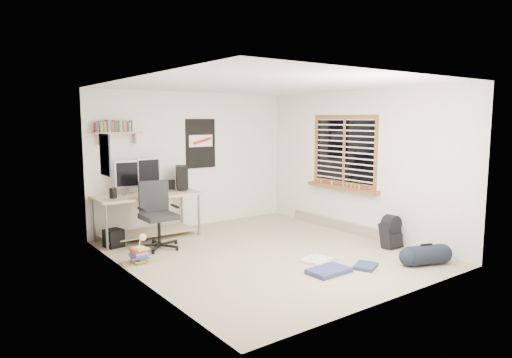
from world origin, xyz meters
TOP-DOWN VIEW (x-y plane):
  - floor at (0.00, 0.00)m, footprint 4.00×4.50m
  - ceiling at (0.00, 0.00)m, footprint 4.00×4.50m
  - back_wall at (0.00, 2.25)m, footprint 4.00×0.01m
  - left_wall at (-2.00, 0.00)m, footprint 0.01×4.50m
  - right_wall at (2.00, 0.00)m, footprint 0.01×4.50m
  - desk at (-1.09, 1.87)m, footprint 1.88×1.31m
  - monitor_left at (-1.38, 2.00)m, footprint 0.42×0.14m
  - monitor_right at (-1.00, 2.00)m, footprint 0.44×0.17m
  - pc_tower at (-0.42, 1.92)m, footprint 0.32×0.43m
  - keyboard at (-1.08, 1.55)m, footprint 0.40×0.21m
  - speaker_left at (-1.75, 1.62)m, footprint 0.11×0.11m
  - speaker_right at (-0.60, 1.94)m, footprint 0.08×0.08m
  - office_chair at (-1.20, 1.19)m, footprint 0.75×0.75m
  - wall_shelf at (-1.45, 2.14)m, footprint 0.80×0.22m
  - poster_back_wall at (0.15, 2.23)m, footprint 0.62×0.03m
  - poster_left_wall at (-1.99, 1.20)m, footprint 0.02×0.42m
  - window at (1.95, 0.30)m, footprint 0.10×1.50m
  - baseboard_heater at (1.96, 0.30)m, footprint 0.08×2.50m
  - backpack at (1.74, -0.93)m, footprint 0.32×0.26m
  - duffel_bag at (1.43, -1.75)m, footprint 0.35×0.35m
  - tshirt at (0.32, -0.75)m, footprint 0.46×0.41m
  - jeans_a at (0.10, -1.21)m, footprint 0.57×0.37m
  - jeans_b at (0.66, -1.35)m, footprint 0.44×0.39m
  - book_stack at (-1.75, 0.66)m, footprint 0.53×0.46m
  - desk_lamp at (-1.73, 0.64)m, footprint 0.17×0.21m
  - subwoofer at (-1.75, 1.68)m, footprint 0.30×0.30m

SIDE VIEW (x-z plane):
  - floor at x=0.00m, z-range -0.01..0.00m
  - tshirt at x=0.32m, z-range 0.00..0.04m
  - jeans_b at x=0.66m, z-range 0.00..0.05m
  - jeans_a at x=0.10m, z-range 0.00..0.06m
  - baseboard_heater at x=1.96m, z-range 0.00..0.18m
  - duffel_bag at x=1.43m, z-range -0.13..0.41m
  - subwoofer at x=-1.75m, z-range 0.00..0.28m
  - book_stack at x=-1.75m, z-range -0.01..0.31m
  - backpack at x=1.74m, z-range -0.01..0.41m
  - desk at x=-1.09m, z-range -0.03..0.76m
  - desk_lamp at x=-1.73m, z-range 0.29..0.47m
  - office_chair at x=-1.20m, z-range -0.04..1.02m
  - keyboard at x=-1.08m, z-range 0.79..0.80m
  - speaker_left at x=-1.75m, z-range 0.79..0.95m
  - speaker_right at x=-0.60m, z-range 0.79..0.95m
  - pc_tower at x=-0.42m, z-range 0.79..1.19m
  - monitor_left at x=-1.38m, z-range 0.79..1.23m
  - monitor_right at x=-1.00m, z-range 0.79..1.26m
  - back_wall at x=0.00m, z-range 0.00..2.50m
  - left_wall at x=-2.00m, z-range 0.00..2.50m
  - right_wall at x=2.00m, z-range 0.00..2.50m
  - window at x=1.95m, z-range 0.82..2.08m
  - poster_left_wall at x=-1.99m, z-range 1.20..1.80m
  - poster_back_wall at x=0.15m, z-range 1.09..2.01m
  - wall_shelf at x=-1.45m, z-range 1.66..1.90m
  - ceiling at x=0.00m, z-range 2.50..2.51m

